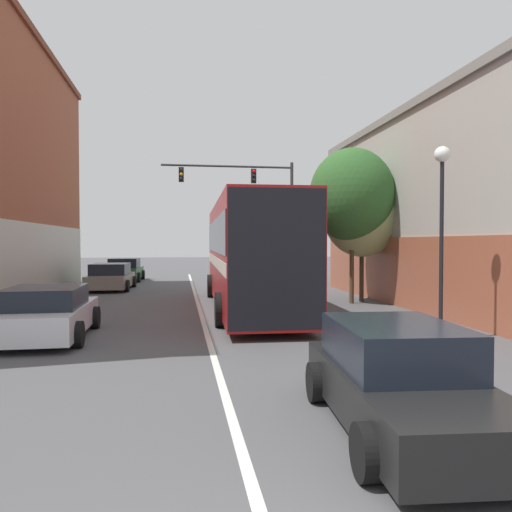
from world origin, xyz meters
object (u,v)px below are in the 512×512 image
at_px(parked_car_left_far, 125,270).
at_px(traffic_signal_gantry, 256,197).
at_px(parked_car_left_near, 111,277).
at_px(street_lamp, 442,211).
at_px(bus, 249,250).
at_px(hatchback_foreground, 400,380).
at_px(street_tree_far, 352,195).
at_px(parked_car_left_mid, 47,314).
at_px(street_tree_near, 362,214).

relative_size(parked_car_left_far, traffic_signal_gantry, 0.55).
bearing_deg(parked_car_left_near, street_lamp, -143.90).
height_order(parked_car_left_far, traffic_signal_gantry, traffic_signal_gantry).
height_order(bus, parked_car_left_near, bus).
bearing_deg(hatchback_foreground, street_tree_far, -13.05).
relative_size(hatchback_foreground, street_lamp, 0.87).
bearing_deg(parked_car_left_mid, street_lamp, -100.02).
bearing_deg(parked_car_left_far, traffic_signal_gantry, -115.40).
bearing_deg(bus, parked_car_left_near, 37.70).
relative_size(traffic_signal_gantry, street_tree_near, 1.40).
bearing_deg(street_tree_near, parked_car_left_far, 130.41).
relative_size(parked_car_left_near, traffic_signal_gantry, 0.59).
relative_size(hatchback_foreground, parked_car_left_mid, 0.97).
xyz_separation_m(hatchback_foreground, street_tree_far, (3.96, 12.94, 3.65)).
bearing_deg(traffic_signal_gantry, street_tree_far, -74.77).
height_order(parked_car_left_near, street_lamp, street_lamp).
relative_size(parked_car_left_far, street_lamp, 0.85).
distance_m(parked_car_left_near, parked_car_left_mid, 13.15).
xyz_separation_m(hatchback_foreground, parked_car_left_near, (-6.29, 20.23, 0.01)).
bearing_deg(hatchback_foreground, parked_car_left_near, 21.23).
relative_size(parked_car_left_mid, parked_car_left_far, 1.05).
distance_m(bus, street_tree_near, 5.25).
height_order(hatchback_foreground, street_lamp, street_lamp).
distance_m(bus, hatchback_foreground, 12.13).
distance_m(hatchback_foreground, parked_car_left_far, 26.76).
relative_size(bus, hatchback_foreground, 3.05).
height_order(hatchback_foreground, parked_car_left_far, parked_car_left_far).
height_order(hatchback_foreground, parked_car_left_near, same).
bearing_deg(street_lamp, parked_car_left_mid, 170.97).
xyz_separation_m(bus, street_lamp, (3.95, -6.50, 1.08)).
height_order(parked_car_left_far, street_tree_near, street_tree_near).
height_order(parked_car_left_near, traffic_signal_gantry, traffic_signal_gantry).
height_order(parked_car_left_mid, street_lamp, street_lamp).
xyz_separation_m(parked_car_left_mid, traffic_signal_gantry, (7.59, 14.94, 4.39)).
xyz_separation_m(parked_car_left_near, parked_car_left_far, (0.09, 5.80, 0.03)).
distance_m(parked_car_left_mid, street_tree_near, 12.73).
distance_m(parked_car_left_near, street_tree_far, 13.10).
bearing_deg(street_lamp, bus, 121.30).
xyz_separation_m(hatchback_foreground, street_tree_near, (4.54, 13.41, 2.94)).
distance_m(parked_car_left_far, traffic_signal_gantry, 9.69).
height_order(street_lamp, street_tree_near, street_tree_near).
bearing_deg(street_lamp, parked_car_left_near, 124.06).
bearing_deg(hatchback_foreground, street_lamp, -29.41).
distance_m(hatchback_foreground, street_tree_near, 14.46).
distance_m(bus, parked_car_left_near, 10.26).
height_order(hatchback_foreground, parked_car_left_mid, hatchback_foreground).
xyz_separation_m(bus, street_tree_far, (4.26, 0.90, 2.16)).
distance_m(hatchback_foreground, parked_car_left_near, 21.19).
height_order(traffic_signal_gantry, street_lamp, traffic_signal_gantry).
xyz_separation_m(hatchback_foreground, traffic_signal_gantry, (1.48, 22.03, 4.39)).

